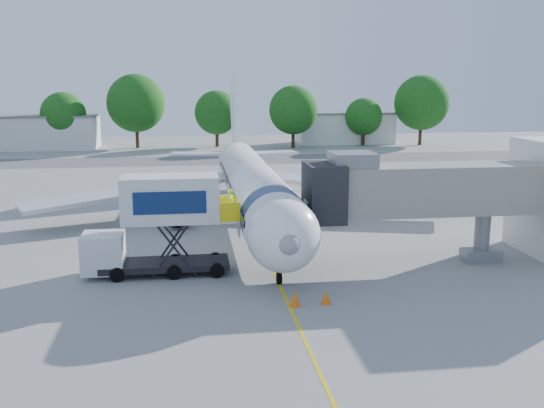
{
  "coord_description": "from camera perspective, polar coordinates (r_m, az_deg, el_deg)",
  "views": [
    {
      "loc": [
        -4.51,
        -39.66,
        10.5
      ],
      "look_at": [
        0.36,
        -4.11,
        3.2
      ],
      "focal_mm": 40.0,
      "sensor_mm": 36.0,
      "label": 1
    }
  ],
  "objects": [
    {
      "name": "safety_cone_b",
      "position": [
        29.48,
        5.12,
        -8.73
      ],
      "size": [
        0.43,
        0.43,
        0.69
      ],
      "color": "#FF640D",
      "rests_on": "ground"
    },
    {
      "name": "tree_d",
      "position": [
        99.19,
        -5.23,
        8.56
      ],
      "size": [
        7.1,
        7.1,
        9.05
      ],
      "color": "#382314",
      "rests_on": "ground"
    },
    {
      "name": "catering_hiloader",
      "position": [
        33.61,
        -10.6,
        -2.02
      ],
      "size": [
        8.5,
        2.44,
        5.5
      ],
      "color": "black",
      "rests_on": "ground"
    },
    {
      "name": "outbuilding_right",
      "position": [
        105.35,
        6.85,
        7.15
      ],
      "size": [
        16.4,
        7.4,
        5.3
      ],
      "color": "silver",
      "rests_on": "ground"
    },
    {
      "name": "ground",
      "position": [
        41.27,
        -1.27,
        -3.24
      ],
      "size": [
        160.0,
        160.0,
        0.0
      ],
      "primitive_type": "plane",
      "color": "gray",
      "rests_on": "ground"
    },
    {
      "name": "ground_tug",
      "position": [
        23.83,
        -4.25,
        -12.74
      ],
      "size": [
        3.62,
        2.1,
        1.39
      ],
      "rotation": [
        0.0,
        0.0,
        0.09
      ],
      "color": "silver",
      "rests_on": "ground"
    },
    {
      "name": "taxiway_strip",
      "position": [
        82.46,
        -4.61,
        4.15
      ],
      "size": [
        120.0,
        10.0,
        0.01
      ],
      "primitive_type": "cube",
      "color": "#59595B",
      "rests_on": "ground"
    },
    {
      "name": "outbuilding_left",
      "position": [
        102.69,
        -21.14,
        6.36
      ],
      "size": [
        18.4,
        8.4,
        5.3
      ],
      "color": "silver",
      "rests_on": "ground"
    },
    {
      "name": "tree_g",
      "position": [
        104.3,
        13.91,
        9.24
      ],
      "size": [
        9.02,
        9.02,
        11.51
      ],
      "color": "#382314",
      "rests_on": "ground"
    },
    {
      "name": "guidance_line",
      "position": [
        41.27,
        -1.27,
        -3.23
      ],
      "size": [
        0.15,
        70.0,
        0.01
      ],
      "primitive_type": "cube",
      "color": "yellow",
      "rests_on": "ground"
    },
    {
      "name": "aircraft",
      "position": [
        44.66,
        -1.89,
        1.76
      ],
      "size": [
        34.17,
        37.73,
        11.35
      ],
      "color": "white",
      "rests_on": "ground"
    },
    {
      "name": "safety_cone_a",
      "position": [
        29.1,
        2.19,
        -8.89
      ],
      "size": [
        0.48,
        0.48,
        0.77
      ],
      "color": "#FF640D",
      "rests_on": "ground"
    },
    {
      "name": "jet_bridge",
      "position": [
        35.51,
        12.95,
        1.22
      ],
      "size": [
        13.9,
        3.2,
        6.6
      ],
      "color": "gray",
      "rests_on": "ground"
    },
    {
      "name": "tree_e",
      "position": [
        97.13,
        2.01,
        8.83
      ],
      "size": [
        7.73,
        7.73,
        9.86
      ],
      "color": "#382314",
      "rests_on": "ground"
    },
    {
      "name": "tree_f",
      "position": [
        102.08,
        8.62,
        8.13
      ],
      "size": [
        6.11,
        6.11,
        7.79
      ],
      "color": "#382314",
      "rests_on": "ground"
    },
    {
      "name": "tree_b",
      "position": [
        100.35,
        -19.04,
        7.96
      ],
      "size": [
        6.96,
        6.96,
        8.87
      ],
      "color": "#382314",
      "rests_on": "ground"
    },
    {
      "name": "tree_c",
      "position": [
        99.09,
        -12.7,
        9.24
      ],
      "size": [
        9.12,
        9.12,
        11.63
      ],
      "color": "#382314",
      "rests_on": "ground"
    }
  ]
}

